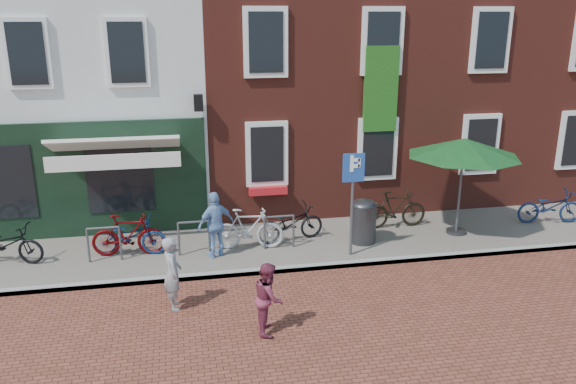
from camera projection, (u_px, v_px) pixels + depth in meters
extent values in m
plane|color=brown|center=(266.00, 275.00, 12.60)|extent=(80.00, 80.00, 0.00)
cube|color=slate|center=(297.00, 244.00, 14.17)|extent=(24.00, 3.00, 0.10)
cube|color=silver|center=(60.00, 48.00, 16.92)|extent=(8.00, 8.00, 9.00)
cube|color=maroon|center=(293.00, 29.00, 18.04)|extent=(6.00, 8.00, 10.00)
cube|color=maroon|center=(469.00, 28.00, 19.14)|extent=(6.00, 8.00, 10.00)
cylinder|color=#343436|center=(363.00, 224.00, 14.02)|extent=(0.63, 0.63, 0.95)
ellipsoid|color=#343436|center=(364.00, 202.00, 13.85)|extent=(0.63, 0.63, 0.28)
cylinder|color=#4C4C4F|center=(352.00, 209.00, 13.07)|extent=(0.07, 0.07, 2.25)
cube|color=#1F4A9B|center=(354.00, 168.00, 12.76)|extent=(0.50, 0.04, 0.65)
cylinder|color=#4C4C4F|center=(456.00, 231.00, 14.71)|extent=(0.50, 0.50, 0.08)
cylinder|color=#4C4C4F|center=(460.00, 189.00, 14.37)|extent=(0.06, 0.06, 2.35)
cone|color=#15491C|center=(464.00, 143.00, 14.03)|extent=(2.79, 2.79, 0.45)
imported|color=gray|center=(172.00, 273.00, 10.98)|extent=(0.43, 0.58, 1.46)
imported|color=maroon|center=(269.00, 298.00, 10.18)|extent=(0.58, 0.70, 1.32)
imported|color=#79A0D1|center=(216.00, 225.00, 13.10)|extent=(0.98, 0.73, 1.55)
imported|color=black|center=(6.00, 244.00, 12.83)|extent=(1.82, 1.02, 0.91)
imported|color=#4C0305|center=(128.00, 235.00, 13.22)|extent=(1.71, 0.61, 1.00)
imported|color=navy|center=(129.00, 236.00, 13.29)|extent=(1.80, 0.86, 0.91)
imported|color=#B1B2B5|center=(248.00, 229.00, 13.60)|extent=(1.72, 0.68, 1.00)
imported|color=black|center=(290.00, 223.00, 14.10)|extent=(1.81, 0.95, 0.91)
imported|color=black|center=(395.00, 209.00, 14.97)|extent=(1.68, 0.49, 1.00)
imported|color=#0F1F45|center=(550.00, 207.00, 15.32)|extent=(1.79, 0.85, 0.91)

